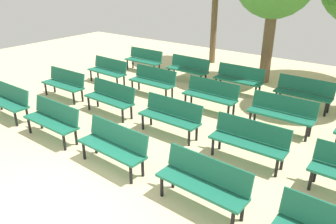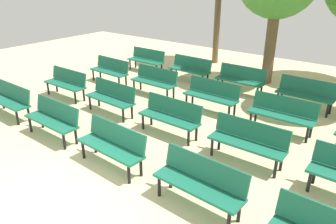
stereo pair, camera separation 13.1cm
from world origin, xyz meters
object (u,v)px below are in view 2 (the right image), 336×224
Objects in this scene: bench_r1_c0 at (66,82)px; bench_r2_c1 at (155,80)px; bench_r0_c0 at (10,98)px; bench_r3_c2 at (241,78)px; bench_r3_c0 at (147,59)px; bench_r2_c2 at (212,94)px; bench_r0_c3 at (200,181)px; bench_r0_c1 at (53,118)px; bench_r3_c3 at (306,92)px; bench_r3_c1 at (190,68)px; bench_r0_c2 at (113,144)px; bench_r1_c2 at (171,115)px; bench_r2_c0 at (110,69)px; bench_r1_c1 at (112,96)px; bench_r1_c3 at (248,140)px; bench_r2_c3 at (283,113)px.

bench_r1_c0 is 2.77m from bench_r2_c1.
bench_r3_c2 is at bearing 53.80° from bench_r0_c0.
bench_r2_c1 is 1.00× the size of bench_r3_c0.
bench_r0_c0 is 5.55m from bench_r2_c2.
bench_r0_c3 and bench_r2_c1 have the same top height.
bench_r0_c1 is at bearing -0.25° from bench_r0_c0.
bench_r3_c0 is 6.20m from bench_r3_c3.
bench_r3_c1 is at bearing 69.50° from bench_r0_c0.
bench_r1_c2 is (0.06, 1.85, 0.00)m from bench_r0_c2.
bench_r1_c0 and bench_r3_c2 have the same top height.
bench_r0_c2 is 1.01× the size of bench_r2_c1.
bench_r3_c0 is (0.06, 3.76, 0.00)m from bench_r1_c0.
bench_r0_c2 is 1.01× the size of bench_r3_c2.
bench_r0_c3 is 8.34m from bench_r3_c0.
bench_r3_c2 is at bearing 26.87° from bench_r2_c0.
bench_r2_c0 is (-2.04, 1.87, 0.00)m from bench_r1_c1.
bench_r1_c3 and bench_r3_c0 have the same top height.
bench_r1_c1 is 2.81m from bench_r2_c2.
bench_r2_c2 is (2.11, 1.85, 0.00)m from bench_r1_c1.
bench_r0_c3 and bench_r3_c3 have the same top height.
bench_r1_c3 is 0.99× the size of bench_r2_c0.
bench_r0_c2 is 1.01× the size of bench_r2_c3.
bench_r2_c1 is at bearing -156.40° from bench_r3_c3.
bench_r1_c3 is 5.53m from bench_r3_c1.
bench_r0_c2 is at bearing -90.80° from bench_r2_c2.
bench_r1_c1 and bench_r2_c2 have the same top height.
bench_r2_c2 is (4.16, -0.02, 0.00)m from bench_r2_c0.
bench_r0_c0 and bench_r1_c2 have the same top height.
bench_r0_c1 is 0.99× the size of bench_r2_c0.
bench_r0_c1 is 1.00× the size of bench_r2_c2.
bench_r1_c2 is 1.87m from bench_r2_c2.
bench_r0_c3 is 4.22m from bench_r2_c2.
bench_r0_c1 is 1.00× the size of bench_r2_c1.
bench_r3_c2 is at bearing 41.73° from bench_r2_c1.
bench_r2_c3 is at bearing 91.23° from bench_r0_c3.
bench_r0_c1 is (2.03, -0.04, 0.00)m from bench_r0_c0.
bench_r0_c2 is at bearing -24.81° from bench_r1_c0.
bench_r3_c0 is at bearing 178.83° from bench_r3_c2.
bench_r2_c1 is (0.02, 3.73, 0.00)m from bench_r0_c1.
bench_r0_c0 is 1.00× the size of bench_r1_c0.
bench_r1_c0 is (-2.04, 1.87, 0.00)m from bench_r0_c1.
bench_r2_c2 and bench_r3_c2 have the same top height.
bench_r3_c2 is (4.16, 5.53, 0.00)m from bench_r0_c0.
bench_r1_c1 is 4.52m from bench_r2_c3.
bench_r2_c0 is 4.16m from bench_r2_c2.
bench_r2_c1 is at bearing 120.88° from bench_r0_c2.
bench_r0_c0 is 3.67m from bench_r2_c0.
bench_r3_c3 is at bearing -1.16° from bench_r3_c0.
bench_r0_c0 is 7.18m from bench_r2_c3.
bench_r0_c0 is at bearing -137.81° from bench_r3_c3.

